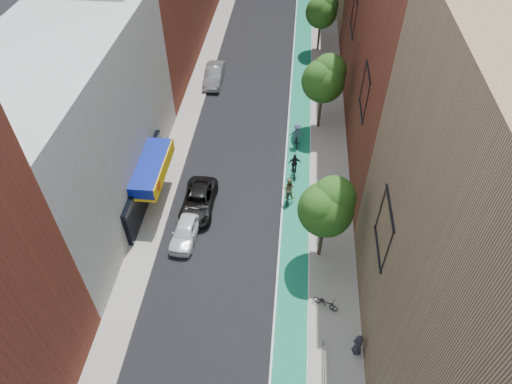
% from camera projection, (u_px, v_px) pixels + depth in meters
% --- Properties ---
extents(bike_lane, '(2.00, 68.00, 0.01)m').
position_uv_depth(bike_lane, '(300.00, 113.00, 41.40)').
color(bike_lane, '#167E55').
rests_on(bike_lane, ground).
extents(sidewalk_left, '(2.00, 68.00, 0.15)m').
position_uv_depth(sidewalk_left, '(192.00, 107.00, 42.01)').
color(sidewalk_left, gray).
rests_on(sidewalk_left, ground).
extents(sidewalk_right, '(3.00, 68.00, 0.15)m').
position_uv_depth(sidewalk_right, '(328.00, 114.00, 41.19)').
color(sidewalk_right, gray).
rests_on(sidewalk_right, ground).
extents(building_left_white, '(8.00, 20.00, 12.00)m').
position_uv_depth(building_left_white, '(71.00, 131.00, 29.68)').
color(building_left_white, silver).
rests_on(building_left_white, ground).
extents(building_right_near_tan, '(8.00, 20.00, 18.00)m').
position_uv_depth(building_right_near_tan, '(509.00, 290.00, 17.57)').
color(building_right_near_tan, '#8C6B4C').
rests_on(building_right_near_tan, ground).
extents(tree_near, '(3.40, 3.36, 6.42)m').
position_uv_depth(tree_near, '(327.00, 206.00, 26.72)').
color(tree_near, '#332619').
rests_on(tree_near, ground).
extents(tree_mid, '(3.55, 3.53, 6.74)m').
position_uv_depth(tree_mid, '(324.00, 78.00, 36.46)').
color(tree_mid, '#332619').
rests_on(tree_mid, ground).
extents(tree_far, '(3.30, 3.25, 6.21)m').
position_uv_depth(tree_far, '(322.00, 10.00, 46.64)').
color(tree_far, '#332619').
rests_on(tree_far, ground).
extents(parked_car_white, '(1.84, 3.99, 1.32)m').
position_uv_depth(parked_car_white, '(186.00, 231.00, 30.60)').
color(parked_car_white, white).
rests_on(parked_car_white, ground).
extents(parked_car_black, '(2.23, 4.83, 1.34)m').
position_uv_depth(parked_car_black, '(198.00, 201.00, 32.56)').
color(parked_car_black, black).
rests_on(parked_car_black, ground).
extents(parked_car_silver, '(1.68, 4.68, 1.54)m').
position_uv_depth(parked_car_silver, '(214.00, 75.00, 44.67)').
color(parked_car_silver, gray).
rests_on(parked_car_silver, ground).
extents(cyclist_lane_near, '(0.94, 1.62, 2.14)m').
position_uv_depth(cyclist_lane_near, '(288.00, 191.00, 32.86)').
color(cyclist_lane_near, black).
rests_on(cyclist_lane_near, ground).
extents(cyclist_lane_mid, '(1.04, 1.58, 2.05)m').
position_uv_depth(cyclist_lane_mid, '(294.00, 167.00, 34.91)').
color(cyclist_lane_mid, black).
rests_on(cyclist_lane_mid, ground).
extents(cyclist_lane_far, '(1.18, 1.71, 2.11)m').
position_uv_depth(cyclist_lane_far, '(297.00, 136.00, 37.48)').
color(cyclist_lane_far, black).
rests_on(cyclist_lane_far, ground).
extents(parked_bike_far, '(1.69, 1.18, 0.84)m').
position_uv_depth(parked_bike_far, '(326.00, 302.00, 26.79)').
color(parked_bike_far, black).
rests_on(parked_bike_far, sidewalk_right).
extents(pedestrian, '(0.67, 0.86, 1.54)m').
position_uv_depth(pedestrian, '(358.00, 344.00, 24.55)').
color(pedestrian, '#23212A').
rests_on(pedestrian, sidewalk_right).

